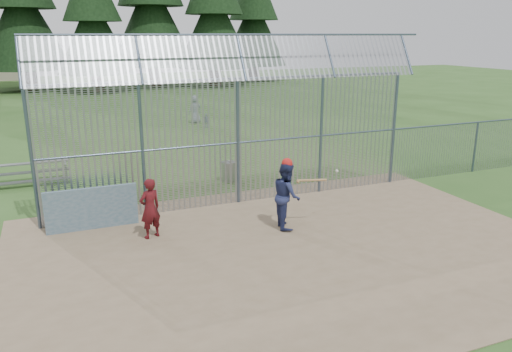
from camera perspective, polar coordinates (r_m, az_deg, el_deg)
name	(u,v)px	position (r m, az deg, el deg)	size (l,w,h in m)	color
ground	(285,242)	(13.36, 3.29, -7.57)	(120.00, 120.00, 0.00)	#2D511E
dirt_infield	(293,249)	(12.94, 4.26, -8.34)	(14.00, 10.00, 0.02)	#756047
dugout_wall	(92,208)	(14.71, -18.24, -3.53)	(2.50, 0.12, 1.20)	#38566B
batter	(287,195)	(14.01, 3.51, -2.22)	(0.92, 0.71, 1.89)	navy
onlooker	(150,208)	(13.59, -12.02, -3.64)	(0.60, 0.40, 1.65)	maroon
bg_kid_standing	(195,110)	(30.95, -6.96, 7.55)	(0.84, 0.55, 1.71)	slate
bg_kid_seated	(206,121)	(29.39, -5.69, 6.29)	(0.50, 0.21, 0.85)	slate
batting_gear	(291,166)	(13.80, 4.06, 1.15)	(1.72, 0.46, 0.71)	red
trash_can	(229,171)	(18.63, -3.14, 0.54)	(0.56, 0.56, 0.82)	gray
bleacher	(25,174)	(20.02, -24.88, 0.24)	(3.00, 0.95, 0.72)	slate
backstop_fence	(291,128)	(16.40, 3.97, 5.51)	(20.09, 0.81, 5.30)	#47566B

